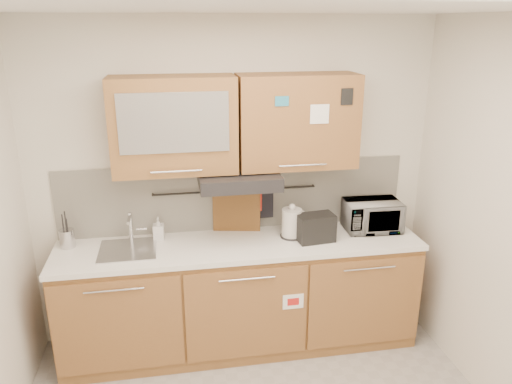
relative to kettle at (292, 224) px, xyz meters
name	(u,v)px	position (x,y,z in m)	size (l,w,h in m)	color
ceiling	(275,7)	(-0.42, -1.23, 1.57)	(3.20, 3.20, 0.00)	white
wall_back	(234,184)	(-0.42, 0.27, 0.27)	(3.20, 3.20, 0.00)	silver
base_cabinet	(241,301)	(-0.42, -0.04, -0.63)	(2.80, 0.64, 0.88)	olive
countertop	(240,245)	(-0.42, -0.04, -0.13)	(2.82, 0.62, 0.04)	white
backsplash	(235,196)	(-0.42, 0.25, 0.17)	(2.80, 0.02, 0.56)	silver
upper_cabinets	(236,123)	(-0.42, 0.09, 0.80)	(1.82, 0.37, 0.70)	olive
range_hood	(239,179)	(-0.42, 0.02, 0.39)	(0.60, 0.46, 0.10)	black
sink	(128,249)	(-1.27, -0.03, -0.11)	(0.42, 0.40, 0.26)	silver
utensil_rail	(235,191)	(-0.42, 0.22, 0.23)	(0.02, 0.02, 1.30)	black
utensil_crock	(67,238)	(-1.72, 0.11, -0.04)	(0.14, 0.14, 0.28)	#BBBABF
kettle	(292,224)	(0.00, 0.00, 0.00)	(0.21, 0.20, 0.28)	silver
toaster	(316,227)	(0.16, -0.10, 0.00)	(0.30, 0.20, 0.22)	black
microwave	(372,216)	(0.68, 0.03, 0.01)	(0.44, 0.30, 0.25)	#999999
soap_bottle	(158,229)	(-1.04, 0.13, -0.02)	(0.08, 0.08, 0.18)	#999999
cutting_board	(237,221)	(-0.41, 0.20, -0.03)	(0.38, 0.03, 0.47)	brown
oven_mitt	(263,203)	(-0.19, 0.20, 0.11)	(0.12, 0.03, 0.20)	navy
dark_pouch	(264,205)	(-0.18, 0.20, 0.10)	(0.14, 0.04, 0.22)	black
pot_holder	(266,201)	(-0.17, 0.20, 0.13)	(0.12, 0.02, 0.15)	red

